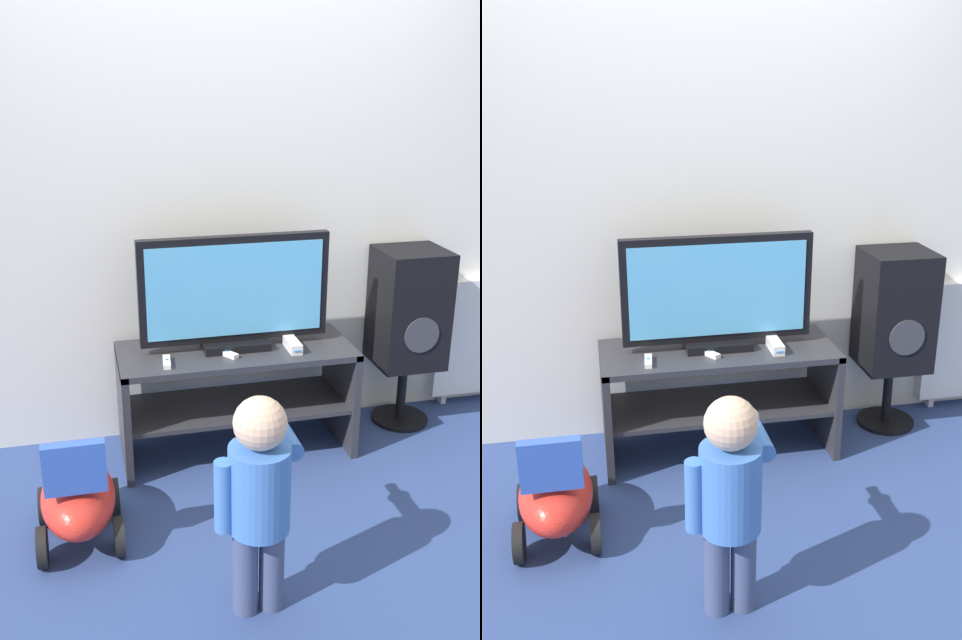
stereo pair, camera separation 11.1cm
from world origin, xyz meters
TOP-DOWN VIEW (x-y plane):
  - ground_plane at (0.00, 0.00)m, footprint 16.00×16.00m
  - wall_back at (0.00, 0.55)m, footprint 10.00×0.06m
  - tv_stand at (0.00, 0.23)m, footprint 1.15×0.47m
  - television at (0.00, 0.26)m, footprint 0.92×0.20m
  - game_console at (0.27, 0.15)m, footprint 0.06×0.16m
  - remote_primary at (-0.35, 0.12)m, footprint 0.05×0.13m
  - remote_secondary at (-0.06, 0.16)m, footprint 0.10×0.13m
  - child at (-0.17, -0.88)m, footprint 0.32×0.48m
  - speaker_tower at (0.96, 0.33)m, footprint 0.34×0.34m
  - ride_on_toy at (-0.79, -0.34)m, footprint 0.34×0.52m
  - radiator at (1.49, 0.48)m, footprint 0.56×0.08m

SIDE VIEW (x-z plane):
  - ground_plane at x=0.00m, z-range 0.00..0.00m
  - ride_on_toy at x=-0.79m, z-range -0.06..0.46m
  - tv_stand at x=0.00m, z-range 0.09..0.65m
  - radiator at x=1.49m, z-range 0.03..0.77m
  - child at x=-0.17m, z-range 0.08..0.93m
  - remote_primary at x=-0.35m, z-range 0.56..0.58m
  - remote_secondary at x=-0.06m, z-range 0.56..0.58m
  - game_console at x=0.27m, z-range 0.56..0.61m
  - speaker_tower at x=0.96m, z-range 0.15..1.13m
  - television at x=0.00m, z-range 0.55..1.11m
  - wall_back at x=0.00m, z-range 0.00..2.60m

